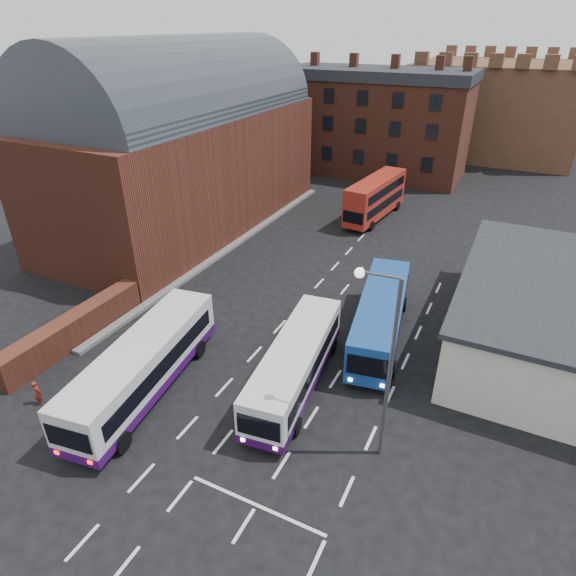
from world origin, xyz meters
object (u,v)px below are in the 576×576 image
at_px(bus_white_outbound, 143,363).
at_px(pedestrian_beige, 67,405).
at_px(pedestrian_red, 37,393).
at_px(bus_blue, 381,315).
at_px(bus_red_double, 375,198).
at_px(street_lamp, 384,354).
at_px(bus_white_inbound, 295,362).

xyz_separation_m(bus_white_outbound, pedestrian_beige, (-2.00, -3.25, -0.97)).
xyz_separation_m(pedestrian_red, pedestrian_beige, (2.16, -0.04, 0.09)).
height_order(bus_white_outbound, bus_blue, bus_white_outbound).
relative_size(bus_red_double, pedestrian_red, 7.08).
distance_m(bus_white_outbound, street_lamp, 12.36).
bearing_deg(bus_red_double, bus_blue, 114.15).
bearing_deg(bus_white_inbound, pedestrian_beige, 31.31).
distance_m(bus_blue, street_lamp, 9.65).
bearing_deg(bus_blue, pedestrian_red, 34.27).
bearing_deg(pedestrian_beige, bus_blue, -153.38).
height_order(bus_white_inbound, bus_blue, bus_blue).
bearing_deg(pedestrian_beige, street_lamp, 175.73).
height_order(bus_blue, pedestrian_beige, bus_blue).
relative_size(bus_white_inbound, bus_red_double, 1.01).
relative_size(pedestrian_red, pedestrian_beige, 0.89).
bearing_deg(street_lamp, pedestrian_beige, -162.01).
height_order(bus_white_inbound, bus_red_double, bus_red_double).
bearing_deg(pedestrian_red, bus_blue, -137.69).
relative_size(bus_red_double, pedestrian_beige, 6.31).
xyz_separation_m(bus_white_outbound, bus_white_inbound, (6.77, 3.65, -0.16)).
relative_size(bus_white_inbound, bus_blue, 0.94).
bearing_deg(bus_red_double, bus_white_inbound, 104.43).
bearing_deg(bus_white_outbound, street_lamp, -2.19).
xyz_separation_m(bus_blue, pedestrian_red, (-13.57, -13.03, -0.99)).
height_order(bus_blue, pedestrian_red, bus_blue).
height_order(street_lamp, pedestrian_beige, street_lamp).
xyz_separation_m(bus_white_inbound, bus_blue, (2.64, 6.17, 0.10)).
bearing_deg(pedestrian_beige, bus_white_outbound, -143.85).
distance_m(bus_red_double, pedestrian_red, 33.56).
distance_m(bus_blue, pedestrian_red, 18.84).
xyz_separation_m(bus_white_inbound, pedestrian_beige, (-8.77, -6.90, -0.80)).
distance_m(bus_white_outbound, pedestrian_beige, 3.94).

